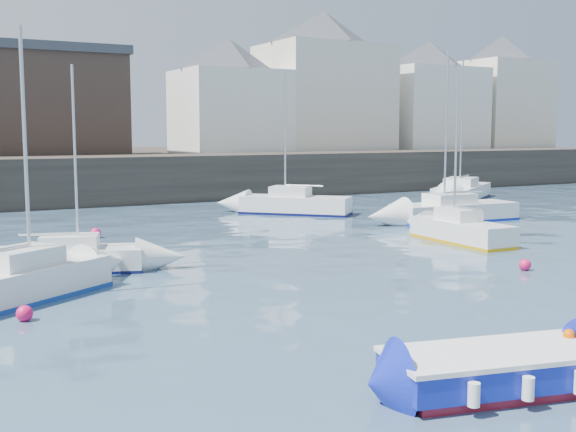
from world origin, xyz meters
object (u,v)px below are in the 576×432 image
buoy_far (96,238)px  sailboat_c (461,230)px  blue_dinghy (497,369)px  sailboat_d (454,211)px  sailboat_b (63,258)px  buoy_mid (525,270)px  sailboat_a (15,283)px  sailboat_g (462,192)px  buoy_near (25,321)px  sailboat_f (295,204)px

buoy_far → sailboat_c: bearing=-33.5°
blue_dinghy → sailboat_d: 24.89m
sailboat_b → buoy_mid: 15.30m
sailboat_b → buoy_mid: (13.49, -7.22, -0.44)m
sailboat_a → blue_dinghy: bearing=-60.4°
sailboat_g → sailboat_c: bearing=-132.4°
sailboat_g → buoy_mid: 25.09m
sailboat_a → sailboat_g: 34.89m
sailboat_d → sailboat_b: bearing=-168.8°
buoy_far → sailboat_d: bearing=-9.7°
blue_dinghy → buoy_mid: (9.07, 7.82, -0.42)m
blue_dinghy → buoy_near: size_ratio=10.50×
sailboat_g → buoy_near: bearing=-149.0°
sailboat_f → blue_dinghy: bearing=-112.0°
sailboat_b → sailboat_d: bearing=11.2°
sailboat_a → buoy_mid: sailboat_a is taller
sailboat_c → buoy_mid: (-2.34, -5.66, -0.51)m
buoy_mid → buoy_near: bearing=175.3°
sailboat_g → buoy_near: (-30.95, -18.58, -0.54)m
sailboat_b → buoy_far: (2.81, 7.05, -0.44)m
sailboat_f → buoy_far: size_ratio=17.44×
sailboat_g → buoy_near: 36.10m
sailboat_b → sailboat_g: size_ratio=0.70×
blue_dinghy → sailboat_f: size_ratio=0.54×
sailboat_a → buoy_near: bearing=-93.2°
sailboat_a → sailboat_g: sailboat_g is taller
blue_dinghy → sailboat_d: sailboat_d is taller
sailboat_b → buoy_mid: sailboat_b is taller
sailboat_c → buoy_near: bearing=-166.3°
sailboat_d → buoy_far: 17.87m
sailboat_b → buoy_near: bearing=-109.9°
sailboat_f → buoy_mid: sailboat_f is taller
sailboat_d → sailboat_f: sailboat_d is taller
sailboat_c → buoy_far: size_ratio=14.55×
sailboat_a → buoy_far: (4.83, 10.75, -0.52)m
sailboat_c → sailboat_d: size_ratio=0.77×
sailboat_g → buoy_far: bearing=-167.8°
buoy_mid → sailboat_g: bearing=52.4°
buoy_near → buoy_far: 13.90m
sailboat_b → sailboat_f: sailboat_f is taller
sailboat_c → sailboat_g: (12.98, 14.20, 0.04)m
sailboat_f → sailboat_g: (13.99, 1.91, -0.01)m
sailboat_c → buoy_near: size_ratio=16.27×
sailboat_f → buoy_far: (-12.00, -3.69, -0.56)m
buoy_far → sailboat_b: bearing=-111.7°
blue_dinghy → sailboat_b: bearing=106.4°
sailboat_b → sailboat_f: size_ratio=0.85×
sailboat_a → buoy_near: 2.29m
sailboat_b → sailboat_a: bearing=-118.7°
blue_dinghy → sailboat_a: 13.03m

